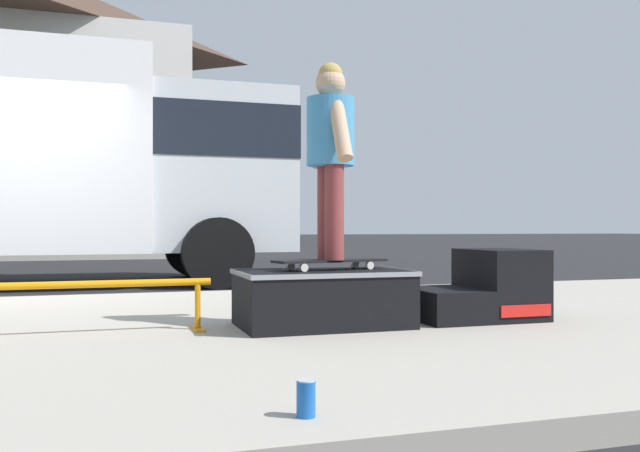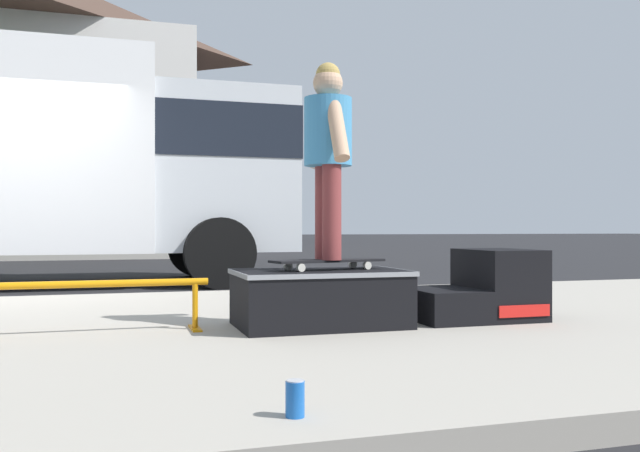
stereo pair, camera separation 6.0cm
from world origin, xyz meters
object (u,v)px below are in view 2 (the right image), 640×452
Objects in this scene: soda_can at (295,399)px; skater_kid at (328,144)px; skate_box at (320,296)px; grind_rail at (87,294)px; box_truck at (31,157)px; kicker_ramp at (482,290)px; skateboard at (328,261)px.

skater_kid is at bearing 69.10° from soda_can.
skate_box is 0.75× the size of grind_rail.
kicker_ramp is at bearing -56.94° from box_truck.
box_truck is (-3.53, 5.42, 1.38)m from kicker_ramp.
kicker_ramp is 1.52m from skater_kid.
box_truck is (-0.88, 5.31, 1.34)m from grind_rail.
skate_box is 0.23m from skateboard.
grind_rail is 1.13× the size of skater_kid.
skater_kid is (-1.14, 0.01, 1.00)m from kicker_ramp.
soda_can is at bearing -110.90° from skateboard.
kicker_ramp is 7.03× the size of soda_can.
skate_box is 8.75× the size of soda_can.
kicker_ramp is 1.10× the size of skateboard.
soda_can is (-0.77, -2.01, -0.36)m from skateboard.
box_truck is at bearing 113.78° from skater_kid.
box_truck is at bearing 113.24° from skate_box.
grind_rail is 1.52m from skateboard.
kicker_ramp is 2.65m from grind_rail.
skater_kid is (0.06, 0.01, 1.00)m from skate_box.
box_truck reaches higher than kicker_ramp.
kicker_ramp is 2.77m from soda_can.
skater_kid is at bearing 179.55° from kicker_ramp.
box_truck reaches higher than soda_can.
kicker_ramp is 1.17m from skateboard.
grind_rail is 1.82× the size of skateboard.
soda_can is (-1.91, -2.00, -0.14)m from kicker_ramp.
box_truck is at bearing 102.32° from soda_can.
skate_box reaches higher than grind_rail.
skateboard is (0.06, 0.01, 0.23)m from skate_box.
skater_kid is at bearing -53.13° from skateboard.
box_truck reaches higher than skate_box.
skateboard is 0.62× the size of skater_kid.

